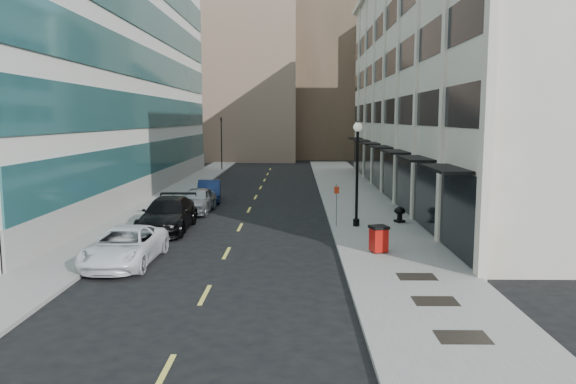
{
  "coord_description": "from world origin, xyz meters",
  "views": [
    {
      "loc": [
        3.12,
        -16.49,
        5.98
      ],
      "look_at": [
        2.71,
        10.87,
        2.39
      ],
      "focal_mm": 35.0,
      "sensor_mm": 36.0,
      "label": 1
    }
  ],
  "objects_px": {
    "car_silver_sedan": "(197,200)",
    "sign_post": "(337,199)",
    "lamppost": "(357,164)",
    "urn_planter": "(400,213)",
    "car_black_pickup": "(168,215)",
    "traffic_signal": "(221,121)",
    "car_white_van": "(125,246)",
    "trash_bin": "(379,238)",
    "car_blue_sedan": "(209,191)"
  },
  "relations": [
    {
      "from": "car_silver_sedan",
      "to": "car_blue_sedan",
      "type": "relative_size",
      "value": 1.03
    },
    {
      "from": "traffic_signal",
      "to": "car_silver_sedan",
      "type": "bearing_deg",
      "value": -85.51
    },
    {
      "from": "car_silver_sedan",
      "to": "car_blue_sedan",
      "type": "xyz_separation_m",
      "value": [
        0.0,
        5.04,
        -0.05
      ]
    },
    {
      "from": "car_blue_sedan",
      "to": "car_black_pickup",
      "type": "bearing_deg",
      "value": -99.58
    },
    {
      "from": "car_black_pickup",
      "to": "car_blue_sedan",
      "type": "bearing_deg",
      "value": 86.85
    },
    {
      "from": "car_silver_sedan",
      "to": "urn_planter",
      "type": "xyz_separation_m",
      "value": [
        12.17,
        -3.87,
        -0.13
      ]
    },
    {
      "from": "lamppost",
      "to": "sign_post",
      "type": "bearing_deg",
      "value": -172.55
    },
    {
      "from": "car_blue_sedan",
      "to": "traffic_signal",
      "type": "bearing_deg",
      "value": 88.77
    },
    {
      "from": "car_white_van",
      "to": "car_silver_sedan",
      "type": "relative_size",
      "value": 1.15
    },
    {
      "from": "lamppost",
      "to": "sign_post",
      "type": "height_order",
      "value": "lamppost"
    },
    {
      "from": "trash_bin",
      "to": "sign_post",
      "type": "distance_m",
      "value": 6.15
    },
    {
      "from": "lamppost",
      "to": "car_white_van",
      "type": "bearing_deg",
      "value": -143.29
    },
    {
      "from": "car_black_pickup",
      "to": "urn_planter",
      "type": "relative_size",
      "value": 6.9
    },
    {
      "from": "traffic_signal",
      "to": "car_silver_sedan",
      "type": "relative_size",
      "value": 1.47
    },
    {
      "from": "lamppost",
      "to": "urn_planter",
      "type": "distance_m",
      "value": 4.0
    },
    {
      "from": "traffic_signal",
      "to": "car_blue_sedan",
      "type": "distance_m",
      "value": 24.84
    },
    {
      "from": "car_black_pickup",
      "to": "car_silver_sedan",
      "type": "bearing_deg",
      "value": 84.29
    },
    {
      "from": "car_silver_sedan",
      "to": "sign_post",
      "type": "bearing_deg",
      "value": -28.84
    },
    {
      "from": "car_blue_sedan",
      "to": "urn_planter",
      "type": "xyz_separation_m",
      "value": [
        12.17,
        -8.91,
        -0.08
      ]
    },
    {
      "from": "lamppost",
      "to": "car_black_pickup",
      "type": "bearing_deg",
      "value": -175.86
    },
    {
      "from": "traffic_signal",
      "to": "sign_post",
      "type": "relative_size",
      "value": 2.99
    },
    {
      "from": "traffic_signal",
      "to": "trash_bin",
      "type": "distance_m",
      "value": 42.45
    },
    {
      "from": "car_white_van",
      "to": "lamppost",
      "type": "height_order",
      "value": "lamppost"
    },
    {
      "from": "lamppost",
      "to": "urn_planter",
      "type": "height_order",
      "value": "lamppost"
    },
    {
      "from": "car_black_pickup",
      "to": "car_silver_sedan",
      "type": "height_order",
      "value": "car_black_pickup"
    },
    {
      "from": "car_silver_sedan",
      "to": "trash_bin",
      "type": "bearing_deg",
      "value": -45.71
    },
    {
      "from": "traffic_signal",
      "to": "car_black_pickup",
      "type": "relative_size",
      "value": 1.15
    },
    {
      "from": "car_blue_sedan",
      "to": "sign_post",
      "type": "height_order",
      "value": "sign_post"
    },
    {
      "from": "car_silver_sedan",
      "to": "sign_post",
      "type": "distance_m",
      "value": 9.98
    },
    {
      "from": "car_white_van",
      "to": "sign_post",
      "type": "height_order",
      "value": "sign_post"
    },
    {
      "from": "trash_bin",
      "to": "traffic_signal",
      "type": "bearing_deg",
      "value": 88.91
    },
    {
      "from": "traffic_signal",
      "to": "car_blue_sedan",
      "type": "xyz_separation_m",
      "value": [
        2.3,
        -24.23,
        -4.96
      ]
    },
    {
      "from": "traffic_signal",
      "to": "lamppost",
      "type": "height_order",
      "value": "traffic_signal"
    },
    {
      "from": "car_white_van",
      "to": "car_blue_sedan",
      "type": "relative_size",
      "value": 1.18
    },
    {
      "from": "car_blue_sedan",
      "to": "sign_post",
      "type": "relative_size",
      "value": 1.98
    },
    {
      "from": "car_silver_sedan",
      "to": "lamppost",
      "type": "relative_size",
      "value": 0.83
    },
    {
      "from": "traffic_signal",
      "to": "lamppost",
      "type": "bearing_deg",
      "value": -70.86
    },
    {
      "from": "car_white_van",
      "to": "traffic_signal",
      "type": "bearing_deg",
      "value": 93.19
    },
    {
      "from": "urn_planter",
      "to": "car_blue_sedan",
      "type": "bearing_deg",
      "value": 143.81
    },
    {
      "from": "car_silver_sedan",
      "to": "trash_bin",
      "type": "relative_size",
      "value": 4.02
    },
    {
      "from": "car_black_pickup",
      "to": "traffic_signal",
      "type": "bearing_deg",
      "value": 92.64
    },
    {
      "from": "traffic_signal",
      "to": "car_white_van",
      "type": "distance_m",
      "value": 42.32
    },
    {
      "from": "car_black_pickup",
      "to": "lamppost",
      "type": "height_order",
      "value": "lamppost"
    },
    {
      "from": "traffic_signal",
      "to": "urn_planter",
      "type": "xyz_separation_m",
      "value": [
        14.47,
        -33.14,
        -5.04
      ]
    },
    {
      "from": "trash_bin",
      "to": "lamppost",
      "type": "height_order",
      "value": "lamppost"
    },
    {
      "from": "lamppost",
      "to": "urn_planter",
      "type": "xyz_separation_m",
      "value": [
        2.57,
        1.15,
        -2.84
      ]
    },
    {
      "from": "car_white_van",
      "to": "lamppost",
      "type": "relative_size",
      "value": 0.95
    },
    {
      "from": "car_white_van",
      "to": "sign_post",
      "type": "relative_size",
      "value": 2.33
    },
    {
      "from": "car_blue_sedan",
      "to": "trash_bin",
      "type": "distance_m",
      "value": 18.93
    },
    {
      "from": "car_black_pickup",
      "to": "trash_bin",
      "type": "xyz_separation_m",
      "value": [
        10.49,
        -5.33,
        -0.09
      ]
    }
  ]
}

